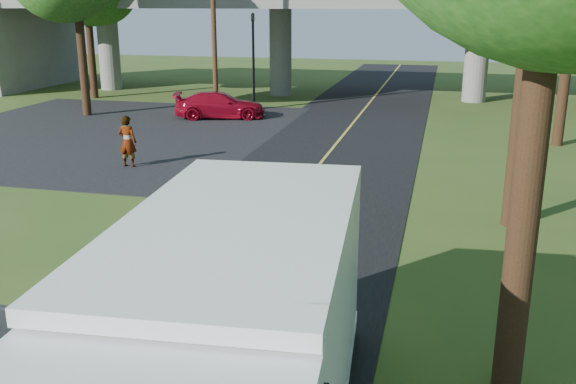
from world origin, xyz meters
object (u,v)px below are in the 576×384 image
(traffic_signal, at_px, (253,51))
(red_sedan, at_px, (220,105))
(step_van, at_px, (226,350))
(utility_pole, at_px, (214,26))
(pedestrian, at_px, (128,141))

(traffic_signal, relative_size, red_sedan, 1.13)
(traffic_signal, height_order, step_van, traffic_signal)
(utility_pole, xyz_separation_m, red_sedan, (0.60, -1.14, -3.92))
(utility_pole, relative_size, red_sedan, 1.95)
(step_van, bearing_deg, red_sedan, 105.46)
(traffic_signal, xyz_separation_m, utility_pole, (-1.50, -2.00, 1.40))
(traffic_signal, xyz_separation_m, step_van, (7.95, -27.75, -1.46))
(red_sedan, xyz_separation_m, pedestrian, (0.23, -10.50, 0.27))
(utility_pole, distance_m, pedestrian, 12.22)
(step_van, xyz_separation_m, pedestrian, (-8.61, 14.11, -0.80))
(step_van, height_order, red_sedan, step_van)
(step_van, bearing_deg, utility_pole, 105.84)
(red_sedan, height_order, pedestrian, pedestrian)
(red_sedan, bearing_deg, pedestrian, 165.34)
(traffic_signal, distance_m, pedestrian, 13.84)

